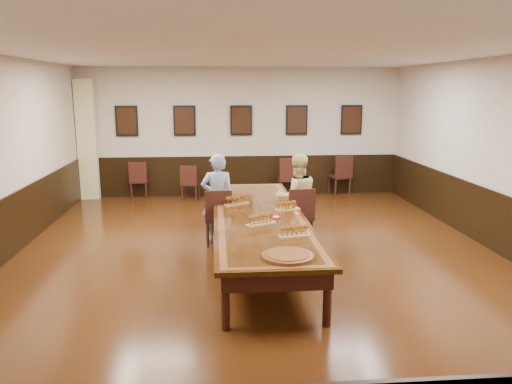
{
  "coord_description": "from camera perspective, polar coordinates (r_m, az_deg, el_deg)",
  "views": [
    {
      "loc": [
        -0.67,
        -7.55,
        2.68
      ],
      "look_at": [
        0.0,
        0.5,
        1.0
      ],
      "focal_mm": 35.0,
      "sensor_mm": 36.0,
      "label": 1
    }
  ],
  "objects": [
    {
      "name": "wall_back",
      "position": [
        12.62,
        -1.72,
        6.85
      ],
      "size": [
        8.0,
        0.02,
        3.2
      ],
      "primitive_type": "cube",
      "color": "beige",
      "rests_on": "floor"
    },
    {
      "name": "person_man",
      "position": [
        8.77,
        -4.41,
        -0.73
      ],
      "size": [
        0.59,
        0.4,
        1.58
      ],
      "primitive_type": "imported",
      "rotation": [
        0.0,
        0.0,
        3.19
      ],
      "color": "#4470AC",
      "rests_on": "floor"
    },
    {
      "name": "spare_chair_d",
      "position": [
        12.89,
        9.54,
        1.92
      ],
      "size": [
        0.58,
        0.61,
        1.03
      ],
      "primitive_type": null,
      "rotation": [
        0.0,
        0.0,
        3.35
      ],
      "color": "black",
      "rests_on": "floor"
    },
    {
      "name": "flight_d",
      "position": [
        6.65,
        4.42,
        -4.5
      ],
      "size": [
        0.45,
        0.23,
        0.16
      ],
      "color": "#AE8B49",
      "rests_on": "conference_table"
    },
    {
      "name": "curtain",
      "position": [
        12.8,
        -18.76,
        5.63
      ],
      "size": [
        0.45,
        0.18,
        2.9
      ],
      "primitive_type": "cube",
      "color": "beige",
      "rests_on": "floor"
    },
    {
      "name": "spare_chair_b",
      "position": [
        12.26,
        -7.5,
        1.11
      ],
      "size": [
        0.49,
        0.51,
        0.87
      ],
      "primitive_type": null,
      "rotation": [
        0.0,
        0.0,
        2.95
      ],
      "color": "black",
      "rests_on": "floor"
    },
    {
      "name": "spare_chair_c",
      "position": [
        12.39,
        3.65,
        1.66
      ],
      "size": [
        0.49,
        0.53,
        1.02
      ],
      "primitive_type": null,
      "rotation": [
        0.0,
        0.0,
        3.16
      ],
      "color": "black",
      "rests_on": "floor"
    },
    {
      "name": "floor",
      "position": [
        8.04,
        0.3,
        -7.8
      ],
      "size": [
        8.0,
        10.0,
        0.02
      ],
      "primitive_type": "cube",
      "color": "black",
      "rests_on": "ground"
    },
    {
      "name": "wall_front",
      "position": [
        2.84,
        9.49,
        -10.85
      ],
      "size": [
        8.0,
        0.02,
        3.2
      ],
      "primitive_type": "cube",
      "color": "beige",
      "rests_on": "floor"
    },
    {
      "name": "chair_woman",
      "position": [
        8.83,
        4.86,
        -2.59
      ],
      "size": [
        0.52,
        0.56,
        1.0
      ],
      "primitive_type": null,
      "rotation": [
        0.0,
        0.0,
        3.26
      ],
      "color": "black",
      "rests_on": "floor"
    },
    {
      "name": "posters",
      "position": [
        12.53,
        -1.71,
        8.19
      ],
      "size": [
        6.14,
        0.04,
        0.74
      ],
      "color": "black",
      "rests_on": "wall_back"
    },
    {
      "name": "conference_table",
      "position": [
        7.85,
        0.3,
        -3.52
      ],
      "size": [
        1.4,
        5.0,
        0.76
      ],
      "color": "black",
      "rests_on": "floor"
    },
    {
      "name": "carved_platter",
      "position": [
        5.85,
        3.65,
        -7.31
      ],
      "size": [
        0.73,
        0.73,
        0.05
      ],
      "color": "#512110",
      "rests_on": "conference_table"
    },
    {
      "name": "wall_right",
      "position": [
        8.95,
        26.88,
        3.55
      ],
      "size": [
        0.02,
        10.0,
        3.2
      ],
      "primitive_type": "cube",
      "color": "beige",
      "rests_on": "floor"
    },
    {
      "name": "chair_man",
      "position": [
        8.74,
        -4.34,
        -2.76
      ],
      "size": [
        0.48,
        0.52,
        0.99
      ],
      "primitive_type": null,
      "rotation": [
        0.0,
        0.0,
        3.19
      ],
      "color": "black",
      "rests_on": "floor"
    },
    {
      "name": "pink_phone",
      "position": [
        7.84,
        4.71,
        -2.49
      ],
      "size": [
        0.09,
        0.15,
        0.01
      ],
      "primitive_type": "cube",
      "rotation": [
        0.0,
        0.0,
        0.1
      ],
      "color": "#E94D94",
      "rests_on": "conference_table"
    },
    {
      "name": "person_woman",
      "position": [
        8.87,
        4.7,
        -0.66
      ],
      "size": [
        0.84,
        0.69,
        1.56
      ],
      "primitive_type": "imported",
      "rotation": [
        0.0,
        0.0,
        3.26
      ],
      "color": "#ECE193",
      "rests_on": "floor"
    },
    {
      "name": "ceiling",
      "position": [
        7.59,
        0.33,
        15.75
      ],
      "size": [
        8.0,
        10.0,
        0.02
      ],
      "primitive_type": "cube",
      "color": "white",
      "rests_on": "floor"
    },
    {
      "name": "wainscoting",
      "position": [
        7.88,
        0.3,
        -4.3
      ],
      "size": [
        8.0,
        10.0,
        1.0
      ],
      "color": "black",
      "rests_on": "floor"
    },
    {
      "name": "flight_c",
      "position": [
        7.19,
        0.56,
        -3.17
      ],
      "size": [
        0.46,
        0.34,
        0.17
      ],
      "color": "#AE8B49",
      "rests_on": "conference_table"
    },
    {
      "name": "red_plate_grp",
      "position": [
        7.59,
        2.25,
        -2.9
      ],
      "size": [
        0.18,
        0.18,
        0.02
      ],
      "color": "red",
      "rests_on": "conference_table"
    },
    {
      "name": "spare_chair_a",
      "position": [
        12.7,
        -13.18,
        1.39
      ],
      "size": [
        0.44,
        0.47,
        0.92
      ],
      "primitive_type": null,
      "rotation": [
        0.0,
        0.0,
        3.13
      ],
      "color": "black",
      "rests_on": "floor"
    },
    {
      "name": "flight_a",
      "position": [
        8.43,
        -2.24,
        -0.96
      ],
      "size": [
        0.45,
        0.33,
        0.16
      ],
      "color": "#AE8B49",
      "rests_on": "conference_table"
    },
    {
      "name": "flight_b",
      "position": [
        8.06,
        3.58,
        -1.61
      ],
      "size": [
        0.43,
        0.25,
        0.15
      ],
      "color": "#AE8B49",
      "rests_on": "conference_table"
    }
  ]
}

